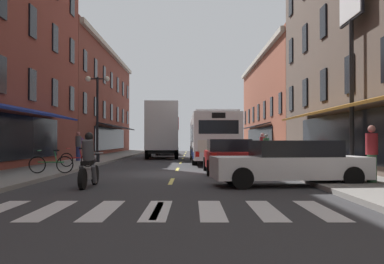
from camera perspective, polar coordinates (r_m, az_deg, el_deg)
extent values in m
cube|color=#333335|center=(19.45, -2.24, -5.34)|extent=(34.80, 80.00, 0.10)
cube|color=#DBCC4C|center=(9.51, -4.47, -9.59)|extent=(0.14, 2.40, 0.01)
cube|color=#DBCC4C|center=(15.96, -2.71, -6.10)|extent=(0.14, 2.40, 0.01)
cube|color=#DBCC4C|center=(22.43, -1.96, -4.62)|extent=(0.14, 2.40, 0.01)
cube|color=#DBCC4C|center=(28.92, -1.56, -3.81)|extent=(0.14, 2.40, 0.01)
cube|color=#DBCC4C|center=(35.41, -1.30, -3.29)|extent=(0.14, 2.40, 0.01)
cube|color=#DBCC4C|center=(41.91, -1.12, -2.93)|extent=(0.14, 2.40, 0.01)
cube|color=#DBCC4C|center=(48.40, -0.99, -2.67)|extent=(0.14, 2.40, 0.01)
cube|color=#DBCC4C|center=(54.90, -0.89, -2.47)|extent=(0.14, 2.40, 0.01)
cube|color=silver|center=(9.92, -17.42, -9.19)|extent=(0.50, 2.80, 0.01)
cube|color=silver|center=(9.66, -11.09, -9.45)|extent=(0.50, 2.80, 0.01)
cube|color=silver|center=(9.51, -4.47, -9.59)|extent=(0.50, 2.80, 0.01)
cube|color=silver|center=(9.49, 2.25, -9.61)|extent=(0.50, 2.80, 0.01)
cube|color=silver|center=(9.60, 8.92, -9.50)|extent=(0.50, 2.80, 0.01)
cube|color=silver|center=(9.83, 15.34, -9.27)|extent=(0.50, 2.80, 0.01)
cube|color=gray|center=(20.52, -19.00, -4.73)|extent=(3.00, 80.00, 0.14)
cube|color=gray|center=(20.11, 14.87, -4.82)|extent=(3.00, 80.00, 0.14)
cube|color=navy|center=(20.77, -20.92, 2.73)|extent=(1.38, 14.93, 0.44)
cube|color=black|center=(21.17, -22.71, 6.61)|extent=(0.10, 1.00, 1.60)
cube|color=black|center=(24.71, -19.30, 5.51)|extent=(0.10, 1.00, 1.60)
cube|color=black|center=(28.31, -16.76, 4.68)|extent=(0.10, 1.00, 1.60)
cube|color=black|center=(31.97, -14.81, 4.02)|extent=(0.10, 1.00, 1.60)
cube|color=black|center=(25.27, -19.26, 12.74)|extent=(0.10, 1.00, 1.60)
cube|color=black|center=(28.80, -16.73, 11.02)|extent=(0.10, 1.00, 1.60)
cube|color=black|center=(32.40, -14.78, 9.67)|extent=(0.10, 1.00, 1.60)
cube|color=black|center=(33.14, -14.76, 15.11)|extent=(0.10, 1.00, 1.60)
cube|color=brown|center=(47.76, -14.87, 3.60)|extent=(8.00, 26.57, 10.45)
cube|color=#B2AD9E|center=(47.53, -9.99, 9.54)|extent=(0.44, 26.07, 0.40)
cube|color=black|center=(46.75, -10.09, -0.82)|extent=(0.10, 16.00, 2.10)
cube|color=black|center=(46.65, -9.23, 0.65)|extent=(1.38, 14.93, 0.44)
cube|color=black|center=(35.65, -13.25, 3.50)|extent=(0.10, 1.00, 1.60)
cube|color=black|center=(39.36, -12.00, 3.07)|extent=(0.10, 1.00, 1.60)
cube|color=black|center=(43.09, -10.96, 2.72)|extent=(0.10, 1.00, 1.60)
cube|color=black|center=(46.83, -10.08, 2.42)|extent=(0.10, 1.00, 1.60)
cube|color=black|center=(50.58, -9.34, 2.17)|extent=(0.10, 1.00, 1.60)
cube|color=black|center=(54.34, -8.70, 1.95)|extent=(0.10, 1.00, 1.60)
cube|color=black|center=(58.10, -8.14, 1.76)|extent=(0.10, 1.00, 1.60)
cube|color=black|center=(36.04, -13.23, 8.58)|extent=(0.10, 1.00, 1.60)
cube|color=black|center=(39.72, -11.98, 7.68)|extent=(0.10, 1.00, 1.60)
cube|color=black|center=(43.41, -10.94, 6.94)|extent=(0.10, 1.00, 1.60)
cube|color=black|center=(47.13, -10.07, 6.31)|extent=(0.10, 1.00, 1.60)
cube|color=black|center=(50.85, -9.33, 5.77)|extent=(0.10, 1.00, 1.60)
cube|color=black|center=(54.59, -8.69, 5.31)|extent=(0.10, 1.00, 1.60)
cube|color=black|center=(58.34, -8.13, 4.90)|extent=(0.10, 1.00, 1.60)
cube|color=black|center=(20.49, 18.80, -0.59)|extent=(0.10, 16.00, 2.10)
cube|color=brown|center=(20.31, 16.88, 2.79)|extent=(1.38, 14.93, 0.44)
cube|color=black|center=(20.68, 18.76, 6.77)|extent=(0.10, 1.00, 1.60)
cube|color=black|center=(24.28, 15.83, 5.61)|extent=(0.10, 1.00, 1.60)
cube|color=black|center=(27.94, 13.67, 4.74)|extent=(0.10, 1.00, 1.60)
cube|color=black|center=(31.64, 12.02, 4.06)|extent=(0.10, 1.00, 1.60)
cube|color=black|center=(24.85, 15.79, 12.96)|extent=(0.10, 1.00, 1.60)
cube|color=black|center=(28.44, 13.64, 11.16)|extent=(0.10, 1.00, 1.60)
cube|color=black|center=(32.08, 12.00, 9.77)|extent=(0.10, 1.00, 1.60)
cube|color=black|center=(32.82, 11.98, 15.26)|extent=(0.10, 1.00, 1.60)
cube|color=brown|center=(47.40, 12.91, 3.25)|extent=(8.00, 26.57, 9.82)
cube|color=#B2AD9E|center=(47.21, 7.97, 8.83)|extent=(0.44, 26.07, 0.40)
cube|color=black|center=(46.52, 8.07, -0.83)|extent=(0.10, 16.00, 2.10)
cube|color=black|center=(46.45, 7.20, 0.65)|extent=(1.38, 14.93, 0.44)
cube|color=black|center=(35.36, 10.71, 3.53)|extent=(0.10, 1.00, 1.60)
cube|color=black|center=(39.10, 9.66, 3.09)|extent=(0.10, 1.00, 1.60)
cube|color=black|center=(42.85, 8.79, 2.74)|extent=(0.10, 1.00, 1.60)
cube|color=black|center=(46.61, 8.06, 2.43)|extent=(0.10, 1.00, 1.60)
cube|color=black|center=(50.37, 7.44, 2.18)|extent=(0.10, 1.00, 1.60)
cube|color=black|center=(54.15, 6.91, 1.96)|extent=(0.10, 1.00, 1.60)
cube|color=black|center=(57.92, 6.45, 1.76)|extent=(0.10, 1.00, 1.60)
cylinder|color=black|center=(19.39, 19.00, 4.27)|extent=(0.18, 0.18, 6.09)
cylinder|color=black|center=(19.34, 19.05, -4.39)|extent=(0.40, 0.40, 0.24)
cube|color=white|center=(29.26, 2.32, -0.59)|extent=(2.75, 11.39, 2.56)
cube|color=silver|center=(29.30, 2.32, 2.03)|extent=(2.53, 10.18, 0.16)
cube|color=black|center=(29.56, 2.29, -0.26)|extent=(2.75, 8.99, 0.96)
cube|color=#193899|center=(29.27, 2.32, -2.61)|extent=(2.78, 10.99, 0.36)
cube|color=black|center=(34.88, 1.76, -0.37)|extent=(2.25, 0.16, 1.10)
cube|color=black|center=(23.65, 3.16, 0.63)|extent=(2.05, 0.16, 0.70)
cube|color=silver|center=(23.63, 3.16, -1.77)|extent=(2.15, 0.14, 0.64)
cube|color=black|center=(23.66, 3.16, 2.07)|extent=(0.70, 0.11, 0.28)
cube|color=red|center=(23.57, 0.50, -2.75)|extent=(0.20, 0.08, 0.28)
cube|color=red|center=(23.74, 5.80, -2.74)|extent=(0.20, 0.08, 0.28)
cylinder|color=black|center=(32.89, -0.11, -2.60)|extent=(0.32, 1.01, 1.00)
cylinder|color=black|center=(33.02, 3.97, -2.59)|extent=(0.32, 1.01, 1.00)
cylinder|color=black|center=(26.06, 0.17, -3.03)|extent=(0.32, 1.01, 1.00)
cylinder|color=black|center=(26.22, 5.32, -3.01)|extent=(0.32, 1.01, 1.00)
cube|color=black|center=(38.47, -3.77, -0.80)|extent=(2.38, 2.12, 2.40)
cube|color=black|center=(39.45, -3.74, 0.43)|extent=(2.00, 0.19, 0.80)
cube|color=silver|center=(35.03, -3.89, 0.71)|extent=(2.61, 4.97, 3.52)
cube|color=maroon|center=(35.03, -1.89, 0.99)|extent=(0.18, 2.92, 0.90)
cube|color=black|center=(36.04, -3.85, -2.38)|extent=(2.18, 6.57, 0.24)
cylinder|color=black|center=(38.32, -5.43, -2.44)|extent=(0.32, 0.91, 0.90)
cylinder|color=black|center=(38.27, -2.13, -2.45)|extent=(0.32, 0.91, 0.90)
cylinder|color=black|center=(34.35, -5.76, -2.61)|extent=(0.32, 0.91, 0.90)
cylinder|color=black|center=(34.30, -2.08, -2.62)|extent=(0.32, 0.91, 0.90)
cube|color=silver|center=(14.65, 11.77, -4.30)|extent=(4.91, 2.31, 0.67)
cube|color=black|center=(14.69, 12.46, -2.06)|extent=(2.73, 1.91, 0.53)
cube|color=red|center=(14.90, 21.27, -3.29)|extent=(0.08, 0.21, 0.14)
cube|color=red|center=(16.18, 18.90, -3.11)|extent=(0.08, 0.21, 0.14)
cylinder|color=black|center=(13.41, 6.09, -5.72)|extent=(0.66, 0.29, 0.64)
cylinder|color=black|center=(15.06, 4.68, -5.20)|extent=(0.66, 0.29, 0.64)
cylinder|color=black|center=(14.51, 19.14, -5.31)|extent=(0.66, 0.29, 0.64)
cylinder|color=black|center=(16.05, 16.50, -4.90)|extent=(0.66, 0.29, 0.64)
cube|color=maroon|center=(19.88, 4.31, -3.38)|extent=(1.93, 4.59, 0.71)
cube|color=black|center=(19.68, 4.36, -1.67)|extent=(1.73, 2.49, 0.54)
cube|color=red|center=(17.56, 2.59, -2.86)|extent=(0.20, 0.06, 0.14)
cube|color=red|center=(17.72, 7.41, -2.84)|extent=(0.20, 0.06, 0.14)
cylinder|color=black|center=(21.40, 1.57, -3.95)|extent=(0.23, 0.64, 0.64)
cylinder|color=black|center=(21.56, 6.23, -3.93)|extent=(0.23, 0.64, 0.64)
cylinder|color=black|center=(18.25, 2.04, -4.46)|extent=(0.23, 0.64, 0.64)
cylinder|color=black|center=(18.43, 7.50, -4.42)|extent=(0.23, 0.64, 0.64)
cube|color=silver|center=(44.20, -3.30, -2.11)|extent=(1.87, 4.75, 0.64)
cube|color=black|center=(44.00, -3.31, -1.41)|extent=(1.67, 2.58, 0.50)
cube|color=red|center=(41.89, -4.40, -1.87)|extent=(0.20, 0.06, 0.14)
cube|color=red|center=(41.83, -2.44, -1.87)|extent=(0.20, 0.06, 0.14)
cylinder|color=black|center=(45.90, -4.28, -2.37)|extent=(0.23, 0.64, 0.64)
cylinder|color=black|center=(45.84, -2.17, -2.37)|extent=(0.23, 0.64, 0.64)
cylinder|color=black|center=(42.58, -4.52, -2.47)|extent=(0.23, 0.64, 0.64)
cylinder|color=black|center=(42.52, -2.25, -2.48)|extent=(0.23, 0.64, 0.64)
cylinder|color=black|center=(15.01, -12.05, -5.23)|extent=(0.12, 0.62, 0.62)
cylinder|color=black|center=(13.61, -13.54, -5.67)|extent=(0.14, 0.62, 0.62)
cylinder|color=#B2B2B7|center=(14.88, -12.16, -4.11)|extent=(0.08, 0.33, 0.68)
ellipsoid|color=black|center=(14.45, -12.57, -3.41)|extent=(0.34, 0.57, 0.28)
cube|color=black|center=(14.07, -12.98, -3.76)|extent=(0.28, 0.57, 0.12)
cube|color=#B2B2B7|center=(14.30, -12.76, -5.08)|extent=(0.25, 0.41, 0.30)
cylinder|color=#B2B2B7|center=(14.76, -12.25, -2.55)|extent=(0.62, 0.06, 0.04)
cylinder|color=#4C4C51|center=(14.13, -12.90, -2.17)|extent=(0.36, 0.47, 0.66)
sphere|color=black|center=(14.23, -12.78, -0.55)|extent=(0.26, 0.26, 0.26)
cylinder|color=#4C4C51|center=(14.24, -13.58, -5.10)|extent=(0.15, 0.36, 0.56)
cylinder|color=#4C4C51|center=(14.14, -12.17, -5.13)|extent=(0.15, 0.36, 0.56)
torus|color=black|center=(18.78, -18.75, -3.86)|extent=(0.67, 0.08, 0.66)
torus|color=black|center=(18.53, -15.61, -3.91)|extent=(0.67, 0.08, 0.66)
cylinder|color=#1E7F3F|center=(18.64, -17.19, -3.58)|extent=(1.00, 0.10, 0.04)
cylinder|color=#1E7F3F|center=(18.59, -16.64, -3.03)|extent=(0.14, 0.04, 0.50)
cube|color=black|center=(18.58, -16.58, -2.20)|extent=(0.21, 0.13, 0.06)
cylinder|color=#1E7F3F|center=(18.74, -18.50, -2.18)|extent=(0.06, 0.48, 0.03)
torus|color=black|center=(22.97, -15.42, -3.34)|extent=(0.66, 0.12, 0.66)
torus|color=black|center=(22.60, -12.94, -3.39)|extent=(0.66, 0.12, 0.66)
cylinder|color=red|center=(22.78, -14.19, -3.11)|extent=(1.00, 0.16, 0.04)
cylinder|color=red|center=(22.71, -13.76, -2.67)|extent=(0.14, 0.05, 0.50)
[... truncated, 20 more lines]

